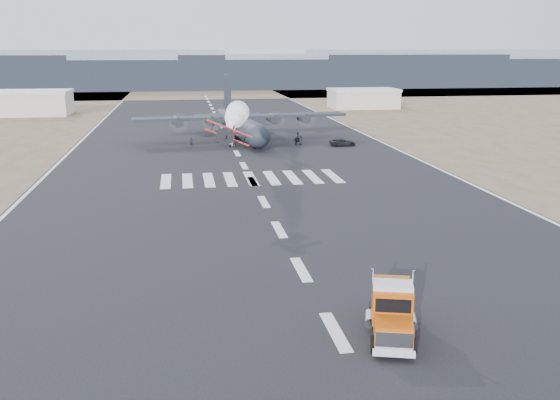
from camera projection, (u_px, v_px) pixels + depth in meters
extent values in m
plane|color=black|center=(335.00, 332.00, 41.18)|extent=(500.00, 500.00, 0.00)
cube|color=brown|center=(203.00, 92.00, 261.77)|extent=(500.00, 80.00, 0.00)
cube|color=slate|center=(54.00, 69.00, 278.62)|extent=(150.00, 50.00, 17.00)
cube|color=slate|center=(200.00, 73.00, 288.99)|extent=(150.00, 50.00, 13.00)
cube|color=slate|center=(337.00, 70.00, 298.63)|extent=(150.00, 50.00, 15.00)
cube|color=slate|center=(464.00, 67.00, 308.28)|extent=(150.00, 50.00, 17.00)
cube|color=#B1AB9E|center=(25.00, 104.00, 171.62)|extent=(24.00, 14.00, 6.00)
cube|color=beige|center=(24.00, 92.00, 170.83)|extent=(24.50, 14.50, 0.80)
cube|color=#B1AB9E|center=(363.00, 99.00, 191.42)|extent=(20.00, 12.00, 5.20)
cube|color=beige|center=(364.00, 90.00, 190.72)|extent=(20.50, 12.50, 0.80)
cube|color=black|center=(390.00, 321.00, 41.43)|extent=(2.97, 6.91, 0.25)
cube|color=#B92B0A|center=(393.00, 330.00, 38.31)|extent=(2.91, 2.97, 1.31)
cube|color=silver|center=(394.00, 341.00, 37.12)|extent=(2.18, 0.76, 1.11)
cube|color=silver|center=(394.00, 353.00, 37.09)|extent=(2.51, 0.99, 0.35)
cube|color=#B92B0A|center=(392.00, 305.00, 39.86)|extent=(2.93, 2.45, 2.22)
cube|color=black|center=(393.00, 306.00, 38.95)|extent=(2.17, 0.73, 0.91)
cube|color=silver|center=(393.00, 287.00, 39.88)|extent=(2.88, 2.25, 0.51)
cube|color=#B92B0A|center=(391.00, 299.00, 41.69)|extent=(2.99, 2.64, 2.63)
cylinder|color=black|center=(374.00, 344.00, 38.26)|extent=(0.70, 1.18, 1.11)
cylinder|color=black|center=(412.00, 346.00, 37.98)|extent=(0.70, 1.18, 1.11)
cylinder|color=black|center=(372.00, 315.00, 42.35)|extent=(0.70, 1.18, 1.11)
cylinder|color=black|center=(407.00, 317.00, 42.07)|extent=(0.70, 1.18, 1.11)
cylinder|color=black|center=(372.00, 309.00, 43.32)|extent=(0.70, 1.18, 1.11)
cylinder|color=black|center=(406.00, 311.00, 43.04)|extent=(0.70, 1.18, 1.11)
cylinder|color=#A40A16|center=(229.00, 134.00, 71.09)|extent=(1.39, 4.53, 0.80)
sphere|color=black|center=(229.00, 132.00, 71.19)|extent=(0.63, 0.63, 0.63)
cylinder|color=black|center=(228.00, 137.00, 69.01)|extent=(0.96, 0.65, 0.89)
cylinder|color=black|center=(227.00, 137.00, 68.70)|extent=(1.95, 0.29, 1.96)
cube|color=#A40A16|center=(229.00, 138.00, 70.82)|extent=(5.13, 1.55, 1.94)
cube|color=#A40A16|center=(228.00, 129.00, 70.30)|extent=(5.30, 1.57, 2.01)
cube|color=#A40A16|center=(230.00, 128.00, 72.97)|extent=(0.19, 0.81, 0.89)
cube|color=#A40A16|center=(230.00, 132.00, 73.08)|extent=(1.85, 0.86, 0.07)
cylinder|color=black|center=(222.00, 145.00, 70.63)|extent=(0.16, 0.40, 0.39)
cylinder|color=black|center=(235.00, 145.00, 70.67)|extent=(0.16, 0.40, 0.39)
sphere|color=white|center=(230.00, 132.00, 73.26)|extent=(0.63, 0.63, 0.63)
sphere|color=white|center=(231.00, 129.00, 75.33)|extent=(0.91, 0.91, 0.91)
sphere|color=white|center=(232.00, 127.00, 77.40)|extent=(1.20, 1.20, 1.20)
sphere|color=white|center=(232.00, 125.00, 79.48)|extent=(1.48, 1.48, 1.48)
sphere|color=white|center=(233.00, 122.00, 81.55)|extent=(1.77, 1.77, 1.77)
sphere|color=white|center=(234.00, 120.00, 83.63)|extent=(2.05, 2.05, 2.05)
sphere|color=white|center=(235.00, 118.00, 85.70)|extent=(2.34, 2.34, 2.34)
sphere|color=white|center=(235.00, 116.00, 87.78)|extent=(2.63, 2.63, 2.63)
sphere|color=white|center=(236.00, 115.00, 89.85)|extent=(2.91, 2.91, 2.91)
sphere|color=white|center=(237.00, 113.00, 91.92)|extent=(3.20, 3.20, 3.20)
sphere|color=white|center=(237.00, 111.00, 94.00)|extent=(3.48, 3.48, 3.48)
cylinder|color=black|center=(241.00, 126.00, 125.48)|extent=(7.89, 30.25, 4.28)
sphere|color=black|center=(259.00, 136.00, 111.50)|extent=(4.28, 4.28, 4.28)
cone|color=black|center=(226.00, 118.00, 139.46)|extent=(5.03, 6.89, 4.28)
cube|color=black|center=(242.00, 117.00, 124.00)|extent=(43.02, 9.66, 0.53)
cylinder|color=black|center=(177.00, 122.00, 120.19)|extent=(2.41, 4.27, 1.93)
cylinder|color=#3F3F44|center=(179.00, 123.00, 118.19)|extent=(3.62, 0.50, 3.64)
cylinder|color=black|center=(210.00, 121.00, 121.91)|extent=(2.41, 4.27, 1.93)
cylinder|color=#3F3F44|center=(212.00, 122.00, 119.91)|extent=(3.62, 0.50, 3.64)
cylinder|color=black|center=(273.00, 119.00, 125.34)|extent=(2.41, 4.27, 1.93)
cylinder|color=#3F3F44|center=(276.00, 120.00, 123.34)|extent=(3.62, 0.50, 3.64)
cylinder|color=black|center=(304.00, 118.00, 127.06)|extent=(2.41, 4.27, 1.93)
cylinder|color=#3F3F44|center=(307.00, 119.00, 125.06)|extent=(3.62, 0.50, 3.64)
cube|color=black|center=(228.00, 95.00, 136.19)|extent=(1.22, 4.86, 8.56)
cube|color=black|center=(228.00, 115.00, 137.76)|extent=(15.26, 5.01, 0.37)
cube|color=black|center=(228.00, 134.00, 126.23)|extent=(2.05, 6.53, 1.71)
cylinder|color=black|center=(228.00, 137.00, 126.37)|extent=(0.67, 1.23, 1.18)
cube|color=black|center=(251.00, 133.00, 127.49)|extent=(2.05, 6.53, 1.71)
cylinder|color=black|center=(251.00, 136.00, 127.63)|extent=(0.67, 1.23, 1.18)
cylinder|color=black|center=(255.00, 146.00, 115.04)|extent=(0.54, 1.01, 0.96)
imported|color=black|center=(343.00, 142.00, 118.40)|extent=(4.97, 2.46, 1.35)
imported|color=black|center=(234.00, 143.00, 116.39)|extent=(0.76, 0.66, 1.86)
imported|color=black|center=(224.00, 140.00, 121.04)|extent=(0.64, 0.87, 1.61)
imported|color=black|center=(219.00, 138.00, 122.55)|extent=(0.64, 1.21, 1.81)
imported|color=black|center=(245.00, 139.00, 120.93)|extent=(0.96, 1.10, 1.68)
imported|color=black|center=(301.00, 140.00, 119.61)|extent=(0.81, 1.03, 1.84)
imported|color=black|center=(296.00, 141.00, 119.24)|extent=(1.36, 1.44, 1.62)
imported|color=black|center=(191.00, 142.00, 117.35)|extent=(0.73, 0.65, 1.75)
imported|color=black|center=(298.00, 137.00, 123.66)|extent=(0.99, 1.07, 1.87)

